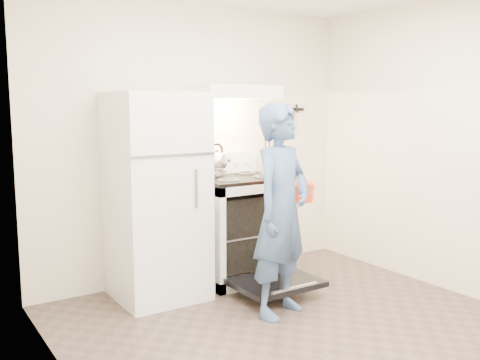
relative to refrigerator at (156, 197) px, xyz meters
name	(u,v)px	position (x,y,z in m)	size (l,w,h in m)	color
floor	(326,342)	(0.58, -1.45, -0.85)	(3.60, 3.60, 0.00)	#504139
back_wall	(197,143)	(0.58, 0.35, 0.40)	(3.20, 0.02, 2.50)	#F6EACF
refrigerator	(156,197)	(0.00, 0.00, 0.00)	(0.70, 0.70, 1.70)	white
stove_body	(237,230)	(0.81, 0.02, -0.39)	(0.76, 0.65, 0.92)	white
cooktop	(237,179)	(0.81, 0.02, 0.09)	(0.76, 0.65, 0.03)	black
backsplash	(221,163)	(0.81, 0.31, 0.20)	(0.76, 0.07, 0.20)	white
oven_door	(276,283)	(0.81, -0.57, -0.72)	(0.70, 0.54, 0.04)	black
oven_rack	(237,232)	(0.81, 0.02, -0.41)	(0.60, 0.52, 0.01)	slate
range_hood	(233,92)	(0.81, 0.10, 0.86)	(0.76, 0.50, 0.12)	white
knife_strip	(288,110)	(1.63, 0.33, 0.70)	(0.40, 0.02, 0.03)	black
pizza_stone	(235,230)	(0.80, 0.04, -0.40)	(0.30, 0.30, 0.02)	#81624A
tea_kettle	(217,160)	(0.66, 0.14, 0.25)	(0.25, 0.20, 0.30)	silver
utensil_jar	(267,167)	(1.01, -0.16, 0.20)	(0.09, 0.09, 0.13)	silver
person	(282,211)	(0.63, -0.87, -0.04)	(0.59, 0.39, 1.61)	navy
dutch_oven	(295,192)	(1.02, -0.55, 0.02)	(0.38, 0.31, 0.24)	red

